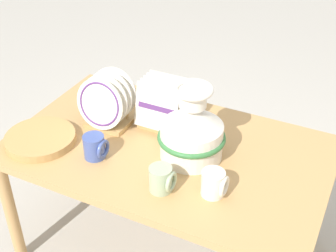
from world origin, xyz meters
TOP-DOWN VIEW (x-y plane):
  - ground_plane at (0.00, 0.00)m, footprint 14.00×14.00m
  - display_table at (0.00, 0.00)m, footprint 1.36×0.83m
  - ceramic_vase at (0.11, -0.01)m, footprint 0.28×0.28m
  - dish_rack_round_plates at (-0.32, 0.03)m, footprint 0.23×0.17m
  - dish_rack_square_plates at (-0.10, 0.14)m, footprint 0.20×0.17m
  - wicker_charger_stack at (-0.51, -0.21)m, footprint 0.30×0.30m
  - mug_sage_glaze at (0.10, -0.25)m, footprint 0.10×0.09m
  - mug_cobalt_glaze at (-0.24, -0.19)m, footprint 0.10×0.09m
  - mug_cream_glaze at (0.28, -0.19)m, footprint 0.10×0.09m

SIDE VIEW (x-z plane):
  - ground_plane at x=0.00m, z-range 0.00..0.00m
  - display_table at x=0.00m, z-range 0.25..0.88m
  - wicker_charger_stack at x=-0.51m, z-range 0.63..0.67m
  - mug_sage_glaze at x=0.10m, z-range 0.63..0.74m
  - mug_cobalt_glaze at x=-0.24m, z-range 0.63..0.74m
  - mug_cream_glaze at x=0.28m, z-range 0.63..0.74m
  - dish_rack_square_plates at x=-0.10m, z-range 0.61..0.84m
  - dish_rack_round_plates at x=-0.32m, z-range 0.62..0.87m
  - ceramic_vase at x=0.11m, z-range 0.60..0.93m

